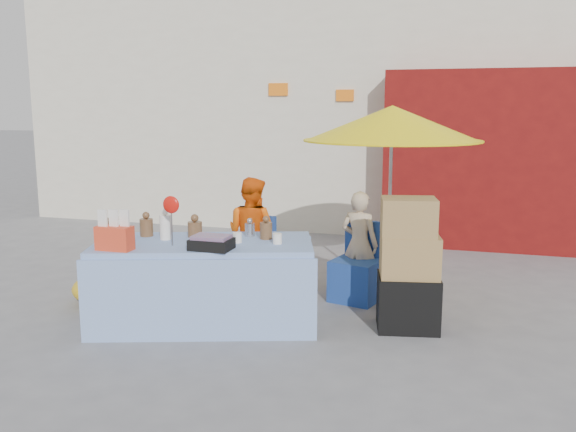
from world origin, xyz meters
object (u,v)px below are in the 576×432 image
(vendor_beige, at_px, (359,244))
(umbrella, at_px, (392,124))
(vendor_orange, at_px, (252,233))
(box_stack, at_px, (409,269))
(chair_left, at_px, (248,269))
(chair_right, at_px, (357,277))
(market_table, at_px, (204,282))

(vendor_beige, relative_size, umbrella, 0.56)
(vendor_orange, distance_m, box_stack, 2.05)
(chair_left, height_order, vendor_beige, vendor_beige)
(vendor_orange, xyz_separation_m, box_stack, (1.86, -0.85, -0.07))
(chair_right, bearing_deg, chair_left, -165.28)
(market_table, distance_m, vendor_beige, 1.81)
(chair_right, distance_m, box_stack, 1.00)
(chair_right, bearing_deg, vendor_orange, -171.41)
(market_table, distance_m, box_stack, 1.95)
(vendor_orange, distance_m, vendor_beige, 1.25)
(umbrella, bearing_deg, box_stack, -72.64)
(vendor_beige, bearing_deg, chair_left, 20.90)
(chair_left, bearing_deg, chair_right, 14.72)
(chair_right, height_order, vendor_orange, vendor_orange)
(chair_left, bearing_deg, box_stack, -6.43)
(market_table, bearing_deg, vendor_orange, 70.38)
(market_table, distance_m, chair_left, 1.14)
(chair_right, bearing_deg, market_table, -124.20)
(chair_right, xyz_separation_m, umbrella, (0.30, 0.28, 1.64))
(market_table, relative_size, vendor_beige, 1.95)
(market_table, distance_m, vendor_orange, 1.28)
(vendor_orange, relative_size, vendor_beige, 1.09)
(vendor_orange, bearing_deg, chair_right, -171.41)
(chair_left, xyz_separation_m, box_stack, (1.86, -0.72, 0.32))
(box_stack, bearing_deg, vendor_beige, 125.70)
(vendor_orange, relative_size, box_stack, 1.03)
(chair_right, relative_size, vendor_beige, 0.72)
(umbrella, relative_size, box_stack, 1.67)
(vendor_orange, bearing_deg, umbrella, -159.75)
(chair_right, height_order, vendor_beige, vendor_beige)
(vendor_beige, xyz_separation_m, box_stack, (0.61, -0.85, -0.01))
(market_table, bearing_deg, box_stack, -5.80)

